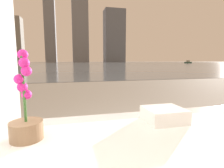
{
  "coord_description": "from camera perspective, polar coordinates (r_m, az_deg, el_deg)",
  "views": [
    {
      "loc": [
        -0.55,
        -0.0,
        0.84
      ],
      "look_at": [
        -0.01,
        2.17,
        0.54
      ],
      "focal_mm": 28.0,
      "sensor_mm": 36.0,
      "label": 1
    }
  ],
  "objects": [
    {
      "name": "towel_stack",
      "position": [
        1.1,
        16.55,
        -9.55
      ],
      "size": [
        0.22,
        0.2,
        0.08
      ],
      "color": "white",
      "rests_on": "bathtub"
    },
    {
      "name": "skyline_tower_1",
      "position": [
        123.24,
        -30.28,
        12.35
      ],
      "size": [
        13.6,
        8.39,
        26.55
      ],
      "color": "gray",
      "rests_on": "ground_plane"
    },
    {
      "name": "skyline_tower_4",
      "position": [
        123.05,
        0.71,
        15.27
      ],
      "size": [
        13.48,
        9.95,
        34.66
      ],
      "color": "slate",
      "rests_on": "ground_plane"
    },
    {
      "name": "harbor_boat_4",
      "position": [
        68.63,
        23.58,
        6.55
      ],
      "size": [
        1.07,
        2.76,
        1.02
      ],
      "color": "#335647",
      "rests_on": "harbor_water"
    },
    {
      "name": "skyline_tower_2",
      "position": [
        121.55,
        -19.67,
        20.11
      ],
      "size": [
        6.31,
        10.06,
        56.18
      ],
      "color": "slate",
      "rests_on": "ground_plane"
    },
    {
      "name": "potted_orchid",
      "position": [
        0.9,
        -26.26,
        -9.68
      ],
      "size": [
        0.15,
        0.15,
        0.41
      ],
      "color": "#8C6B4C",
      "rests_on": "bathtub"
    },
    {
      "name": "harbor_boat_3",
      "position": [
        81.04,
        -32.32,
        6.11
      ],
      "size": [
        1.64,
        3.21,
        1.15
      ],
      "color": "#4C4C51",
      "rests_on": "harbor_water"
    },
    {
      "name": "skyline_tower_3",
      "position": [
        120.09,
        -10.38,
        17.44
      ],
      "size": [
        10.13,
        8.34,
        43.33
      ],
      "color": "slate",
      "rests_on": "ground_plane"
    },
    {
      "name": "harbor_water",
      "position": [
        62.01,
        -13.5,
        6.6
      ],
      "size": [
        180.0,
        110.0,
        0.01
      ],
      "color": "slate",
      "rests_on": "ground_plane"
    }
  ]
}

